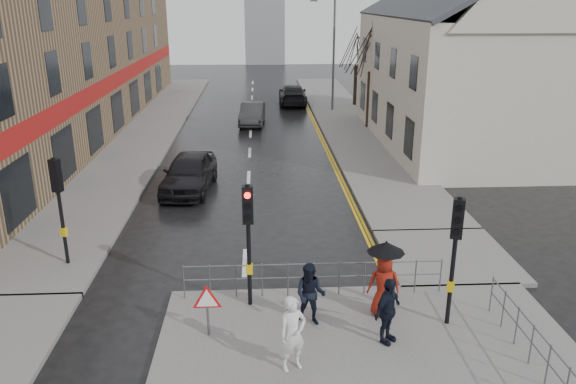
{
  "coord_description": "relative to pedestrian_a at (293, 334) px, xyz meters",
  "views": [
    {
      "loc": [
        0.51,
        -13.15,
        7.93
      ],
      "look_at": [
        1.43,
        4.07,
        1.98
      ],
      "focal_mm": 35.0,
      "sensor_mm": 36.0,
      "label": 1
    }
  ],
  "objects": [
    {
      "name": "street_lamp",
      "position": [
        4.65,
        30.62,
        3.69
      ],
      "size": [
        1.83,
        0.25,
        8.0
      ],
      "color": "#595B5E",
      "rests_on": "right_pavement"
    },
    {
      "name": "pavement_bridge_right",
      "position": [
        5.33,
        5.62,
        -0.95
      ],
      "size": [
        4.0,
        4.2,
        0.14
      ],
      "primitive_type": "cube",
      "color": "#605E5B",
      "rests_on": "ground"
    },
    {
      "name": "pedestrian_b",
      "position": [
        0.55,
        1.8,
        -0.06
      ],
      "size": [
        0.95,
        0.83,
        1.63
      ],
      "primitive_type": "imported",
      "rotation": [
        0.0,
        0.0,
        -0.31
      ],
      "color": "black",
      "rests_on": "near_pavement"
    },
    {
      "name": "traffic_signal_far_left",
      "position": [
        -6.67,
        5.63,
        1.44
      ],
      "size": [
        0.34,
        0.33,
        3.4
      ],
      "color": "black",
      "rests_on": "left_pavement"
    },
    {
      "name": "guard_railing_side",
      "position": [
        5.33,
        -0.13,
        -0.17
      ],
      "size": [
        0.04,
        4.54,
        1.0
      ],
      "color": "#595B5E",
      "rests_on": "near_pavement"
    },
    {
      "name": "car_far",
      "position": [
        2.07,
        33.8,
        -0.25
      ],
      "size": [
        2.28,
        5.33,
        1.53
      ],
      "primitive_type": "imported",
      "rotation": [
        0.0,
        0.0,
        3.12
      ],
      "color": "black",
      "rests_on": "ground"
    },
    {
      "name": "left_pavement",
      "position": [
        -7.67,
        25.62,
        -0.95
      ],
      "size": [
        4.0,
        44.0,
        0.14
      ],
      "primitive_type": "cube",
      "color": "#605E5B",
      "rests_on": "ground"
    },
    {
      "name": "ground",
      "position": [
        -1.17,
        2.62,
        -1.02
      ],
      "size": [
        120.0,
        120.0,
        0.0
      ],
      "primitive_type": "plane",
      "color": "black",
      "rests_on": "ground"
    },
    {
      "name": "right_pavement",
      "position": [
        5.33,
        27.62,
        -0.95
      ],
      "size": [
        4.0,
        40.0,
        0.14
      ],
      "primitive_type": "cube",
      "color": "#605E5B",
      "rests_on": "ground"
    },
    {
      "name": "traffic_signal_near_right",
      "position": [
        4.03,
        1.62,
        1.44
      ],
      "size": [
        0.34,
        0.33,
        3.4
      ],
      "color": "black",
      "rests_on": "near_pavement"
    },
    {
      "name": "tree_near",
      "position": [
        6.33,
        24.62,
        4.12
      ],
      "size": [
        2.4,
        2.4,
        6.58
      ],
      "color": "black",
      "rests_on": "right_pavement"
    },
    {
      "name": "car_parked",
      "position": [
        -3.71,
        12.9,
        -0.2
      ],
      "size": [
        2.37,
        4.94,
        1.63
      ],
      "primitive_type": "imported",
      "rotation": [
        0.0,
        0.0,
        -0.1
      ],
      "color": "black",
      "rests_on": "ground"
    },
    {
      "name": "building_right_cream",
      "position": [
        10.83,
        20.62,
        3.76
      ],
      "size": [
        9.0,
        16.4,
        10.1
      ],
      "color": "beige",
      "rests_on": "ground"
    },
    {
      "name": "pedestrian_a",
      "position": [
        0.0,
        0.0,
        0.0
      ],
      "size": [
        0.75,
        0.64,
        1.75
      ],
      "primitive_type": "imported",
      "rotation": [
        0.0,
        0.0,
        0.42
      ],
      "color": "silver",
      "rests_on": "near_pavement"
    },
    {
      "name": "traffic_signal_near_left",
      "position": [
        -0.97,
        2.82,
        1.44
      ],
      "size": [
        0.28,
        0.27,
        3.4
      ],
      "color": "black",
      "rests_on": "near_pavement"
    },
    {
      "name": "car_mid",
      "position": [
        -1.07,
        26.48,
        -0.31
      ],
      "size": [
        1.81,
        4.37,
        1.41
      ],
      "primitive_type": "imported",
      "rotation": [
        0.0,
        0.0,
        -0.08
      ],
      "color": "#3E4042",
      "rests_on": "ground"
    },
    {
      "name": "guard_railing_front",
      "position": [
        0.78,
        3.22,
        -0.16
      ],
      "size": [
        7.14,
        0.04,
        1.0
      ],
      "color": "#595B5E",
      "rests_on": "near_pavement"
    },
    {
      "name": "tree_far",
      "position": [
        6.83,
        32.62,
        3.41
      ],
      "size": [
        2.4,
        2.4,
        5.64
      ],
      "color": "black",
      "rests_on": "right_pavement"
    },
    {
      "name": "warning_sign",
      "position": [
        -1.97,
        1.42,
        0.02
      ],
      "size": [
        0.8,
        0.07,
        1.35
      ],
      "color": "#595B5E",
      "rests_on": "near_pavement"
    },
    {
      "name": "building_left_terrace",
      "position": [
        -13.17,
        24.62,
        3.98
      ],
      "size": [
        8.0,
        42.0,
        10.0
      ],
      "primitive_type": "cube",
      "color": "#7B6247",
      "rests_on": "ground"
    },
    {
      "name": "pedestrian_d",
      "position": [
        2.3,
        0.9,
        -0.04
      ],
      "size": [
        0.98,
        0.98,
        1.67
      ],
      "primitive_type": "imported",
      "rotation": [
        0.0,
        0.0,
        0.78
      ],
      "color": "black",
      "rests_on": "near_pavement"
    },
    {
      "name": "pedestrian_with_umbrella",
      "position": [
        2.48,
        2.14,
        0.24
      ],
      "size": [
        0.96,
        0.96,
        2.05
      ],
      "color": "maroon",
      "rests_on": "near_pavement"
    }
  ]
}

